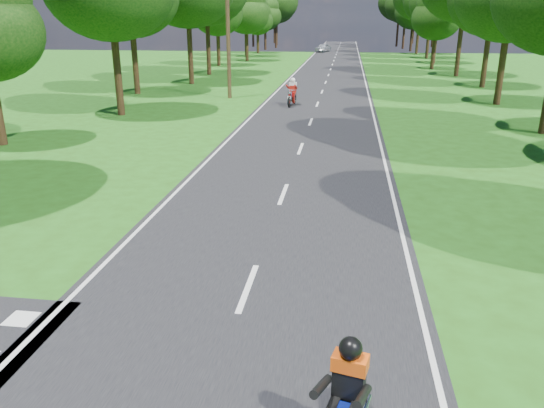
# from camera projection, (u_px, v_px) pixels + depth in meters

# --- Properties ---
(ground) EXTENTS (160.00, 160.00, 0.00)m
(ground) POSITION_uv_depth(u_px,v_px,m) (226.00, 347.00, 8.68)
(ground) COLOR #224E11
(ground) RESTS_ON ground
(main_road) EXTENTS (7.00, 140.00, 0.02)m
(main_road) POSITION_uv_depth(u_px,v_px,m) (331.00, 69.00, 55.39)
(main_road) COLOR black
(main_road) RESTS_ON ground
(road_markings) EXTENTS (7.40, 140.00, 0.01)m
(road_markings) POSITION_uv_depth(u_px,v_px,m) (329.00, 71.00, 53.65)
(road_markings) COLOR silver
(road_markings) RESTS_ON main_road
(telegraph_pole) EXTENTS (1.20, 0.26, 8.00)m
(telegraph_pole) POSITION_uv_depth(u_px,v_px,m) (228.00, 35.00, 34.27)
(telegraph_pole) COLOR #382616
(telegraph_pole) RESTS_ON ground
(rider_near_blue) EXTENTS (1.05, 1.98, 1.57)m
(rider_near_blue) POSITION_uv_depth(u_px,v_px,m) (344.00, 405.00, 6.21)
(rider_near_blue) COLOR #0D1F97
(rider_near_blue) RESTS_ON main_road
(rider_far_red) EXTENTS (0.83, 2.03, 1.65)m
(rider_far_red) POSITION_uv_depth(u_px,v_px,m) (292.00, 92.00, 32.24)
(rider_far_red) COLOR #AC0E0D
(rider_far_red) RESTS_ON main_road
(distant_car) EXTENTS (2.62, 4.10, 1.30)m
(distant_car) POSITION_uv_depth(u_px,v_px,m) (323.00, 48.00, 83.14)
(distant_car) COLOR silver
(distant_car) RESTS_ON main_road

